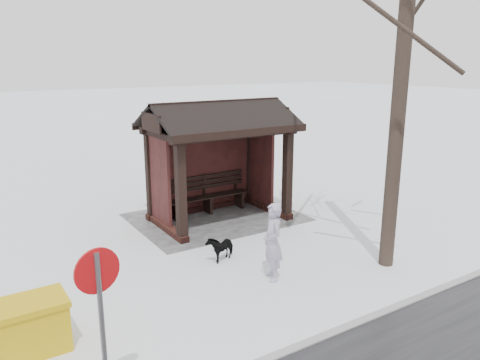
# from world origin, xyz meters

# --- Properties ---
(ground) EXTENTS (120.00, 120.00, 0.00)m
(ground) POSITION_xyz_m (0.00, 0.00, 0.00)
(ground) COLOR white
(ground) RESTS_ON ground
(kerb) EXTENTS (120.00, 0.15, 0.06)m
(kerb) POSITION_xyz_m (0.00, 5.50, 0.01)
(kerb) COLOR gray
(kerb) RESTS_ON ground
(trampled_patch) EXTENTS (4.20, 3.20, 0.02)m
(trampled_patch) POSITION_xyz_m (0.00, -0.20, 0.01)
(trampled_patch) COLOR gray
(trampled_patch) RESTS_ON ground
(bus_shelter) EXTENTS (3.60, 2.40, 3.09)m
(bus_shelter) POSITION_xyz_m (0.00, -0.16, 2.17)
(bus_shelter) COLOR #321512
(bus_shelter) RESTS_ON ground
(pedestrian) EXTENTS (0.50, 0.63, 1.50)m
(pedestrian) POSITION_xyz_m (0.87, 3.51, 0.75)
(pedestrian) COLOR #AAA0BC
(pedestrian) RESTS_ON ground
(dog) EXTENTS (0.72, 0.52, 0.56)m
(dog) POSITION_xyz_m (1.25, 2.21, 0.28)
(dog) COLOR black
(dog) RESTS_ON ground
(grit_bin) EXTENTS (1.03, 0.72, 0.78)m
(grit_bin) POSITION_xyz_m (5.10, 3.52, 0.40)
(grit_bin) COLOR #C6A00B
(grit_bin) RESTS_ON ground
(road_sign) EXTENTS (0.53, 0.14, 2.08)m
(road_sign) POSITION_xyz_m (4.55, 5.28, 1.52)
(road_sign) COLOR slate
(road_sign) RESTS_ON ground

